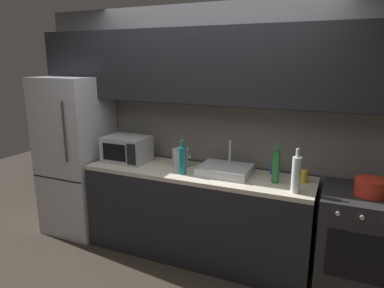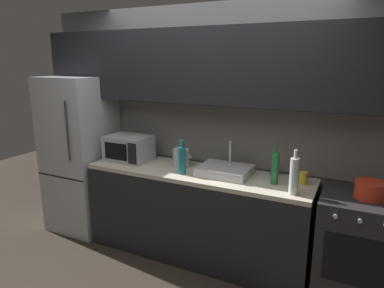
{
  "view_description": "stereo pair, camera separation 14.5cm",
  "coord_description": "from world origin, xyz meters",
  "px_view_note": "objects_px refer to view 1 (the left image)",
  "views": [
    {
      "loc": [
        1.26,
        -2.05,
        1.96
      ],
      "look_at": [
        -0.05,
        0.9,
        1.17
      ],
      "focal_mm": 32.29,
      "sensor_mm": 36.0,
      "label": 1
    },
    {
      "loc": [
        1.39,
        -1.99,
        1.96
      ],
      "look_at": [
        -0.05,
        0.9,
        1.17
      ],
      "focal_mm": 32.29,
      "sensor_mm": 36.0,
      "label": 2
    }
  ],
  "objects_px": {
    "wine_bottle_green": "(276,167)",
    "cooking_pot": "(371,187)",
    "mug_blue": "(274,170)",
    "mug_yellow": "(303,176)",
    "microwave": "(127,149)",
    "refrigerator": "(77,155)",
    "wine_bottle_teal": "(182,160)",
    "wine_bottle_clear": "(296,174)",
    "kettle": "(180,158)",
    "oven_range": "(356,244)"
  },
  "relations": [
    {
      "from": "kettle",
      "to": "cooking_pot",
      "type": "xyz_separation_m",
      "value": [
        1.72,
        -0.07,
        -0.02
      ]
    },
    {
      "from": "kettle",
      "to": "mug_yellow",
      "type": "distance_m",
      "value": 1.2
    },
    {
      "from": "mug_yellow",
      "to": "cooking_pot",
      "type": "relative_size",
      "value": 0.45
    },
    {
      "from": "kettle",
      "to": "mug_blue",
      "type": "distance_m",
      "value": 0.93
    },
    {
      "from": "kettle",
      "to": "mug_blue",
      "type": "relative_size",
      "value": 2.36
    },
    {
      "from": "refrigerator",
      "to": "microwave",
      "type": "bearing_deg",
      "value": 1.55
    },
    {
      "from": "wine_bottle_teal",
      "to": "wine_bottle_green",
      "type": "height_order",
      "value": "wine_bottle_green"
    },
    {
      "from": "kettle",
      "to": "wine_bottle_teal",
      "type": "distance_m",
      "value": 0.23
    },
    {
      "from": "refrigerator",
      "to": "microwave",
      "type": "height_order",
      "value": "refrigerator"
    },
    {
      "from": "refrigerator",
      "to": "wine_bottle_clear",
      "type": "xyz_separation_m",
      "value": [
        2.45,
        -0.18,
        0.17
      ]
    },
    {
      "from": "microwave",
      "to": "wine_bottle_clear",
      "type": "relative_size",
      "value": 1.24
    },
    {
      "from": "refrigerator",
      "to": "mug_yellow",
      "type": "distance_m",
      "value": 2.48
    },
    {
      "from": "cooking_pot",
      "to": "wine_bottle_teal",
      "type": "bearing_deg",
      "value": -175.61
    },
    {
      "from": "kettle",
      "to": "mug_yellow",
      "type": "xyz_separation_m",
      "value": [
        1.19,
        0.03,
        -0.04
      ]
    },
    {
      "from": "microwave",
      "to": "mug_blue",
      "type": "xyz_separation_m",
      "value": [
        1.52,
        0.2,
        -0.09
      ]
    },
    {
      "from": "wine_bottle_teal",
      "to": "microwave",
      "type": "bearing_deg",
      "value": 168.89
    },
    {
      "from": "refrigerator",
      "to": "wine_bottle_teal",
      "type": "xyz_separation_m",
      "value": [
        1.4,
        -0.12,
        0.15
      ]
    },
    {
      "from": "kettle",
      "to": "wine_bottle_teal",
      "type": "height_order",
      "value": "wine_bottle_teal"
    },
    {
      "from": "mug_blue",
      "to": "wine_bottle_green",
      "type": "bearing_deg",
      "value": -76.89
    },
    {
      "from": "kettle",
      "to": "wine_bottle_clear",
      "type": "distance_m",
      "value": 1.19
    },
    {
      "from": "refrigerator",
      "to": "wine_bottle_green",
      "type": "xyz_separation_m",
      "value": [
        2.26,
        -0.01,
        0.16
      ]
    },
    {
      "from": "oven_range",
      "to": "wine_bottle_clear",
      "type": "xyz_separation_m",
      "value": [
        -0.5,
        -0.18,
        0.61
      ]
    },
    {
      "from": "refrigerator",
      "to": "wine_bottle_green",
      "type": "relative_size",
      "value": 5.02
    },
    {
      "from": "kettle",
      "to": "mug_yellow",
      "type": "height_order",
      "value": "kettle"
    },
    {
      "from": "oven_range",
      "to": "mug_yellow",
      "type": "xyz_separation_m",
      "value": [
        -0.47,
        0.1,
        0.5
      ]
    },
    {
      "from": "oven_range",
      "to": "wine_bottle_teal",
      "type": "height_order",
      "value": "wine_bottle_teal"
    },
    {
      "from": "wine_bottle_clear",
      "to": "mug_blue",
      "type": "relative_size",
      "value": 4.19
    },
    {
      "from": "oven_range",
      "to": "kettle",
      "type": "height_order",
      "value": "kettle"
    },
    {
      "from": "microwave",
      "to": "mug_yellow",
      "type": "height_order",
      "value": "microwave"
    },
    {
      "from": "microwave",
      "to": "mug_blue",
      "type": "bearing_deg",
      "value": 7.34
    },
    {
      "from": "mug_blue",
      "to": "wine_bottle_teal",
      "type": "bearing_deg",
      "value": -157.19
    },
    {
      "from": "wine_bottle_green",
      "to": "cooking_pot",
      "type": "bearing_deg",
      "value": 1.01
    },
    {
      "from": "refrigerator",
      "to": "mug_blue",
      "type": "height_order",
      "value": "refrigerator"
    },
    {
      "from": "cooking_pot",
      "to": "wine_bottle_green",
      "type": "bearing_deg",
      "value": -178.99
    },
    {
      "from": "mug_blue",
      "to": "mug_yellow",
      "type": "xyz_separation_m",
      "value": [
        0.28,
        -0.12,
        0.01
      ]
    },
    {
      "from": "kettle",
      "to": "wine_bottle_teal",
      "type": "bearing_deg",
      "value": -59.4
    },
    {
      "from": "microwave",
      "to": "wine_bottle_teal",
      "type": "xyz_separation_m",
      "value": [
        0.72,
        -0.14,
        0.0
      ]
    },
    {
      "from": "cooking_pot",
      "to": "refrigerator",
      "type": "bearing_deg",
      "value": -180.0
    },
    {
      "from": "refrigerator",
      "to": "cooking_pot",
      "type": "bearing_deg",
      "value": 0.0
    },
    {
      "from": "microwave",
      "to": "kettle",
      "type": "height_order",
      "value": "microwave"
    },
    {
      "from": "mug_blue",
      "to": "mug_yellow",
      "type": "distance_m",
      "value": 0.3
    },
    {
      "from": "wine_bottle_green",
      "to": "mug_blue",
      "type": "xyz_separation_m",
      "value": [
        -0.05,
        0.23,
        -0.1
      ]
    },
    {
      "from": "oven_range",
      "to": "wine_bottle_teal",
      "type": "relative_size",
      "value": 2.73
    },
    {
      "from": "microwave",
      "to": "wine_bottle_clear",
      "type": "height_order",
      "value": "wine_bottle_clear"
    },
    {
      "from": "mug_blue",
      "to": "cooking_pot",
      "type": "bearing_deg",
      "value": -14.95
    },
    {
      "from": "oven_range",
      "to": "wine_bottle_green",
      "type": "height_order",
      "value": "wine_bottle_green"
    },
    {
      "from": "microwave",
      "to": "kettle",
      "type": "distance_m",
      "value": 0.61
    },
    {
      "from": "microwave",
      "to": "wine_bottle_teal",
      "type": "distance_m",
      "value": 0.73
    },
    {
      "from": "mug_yellow",
      "to": "mug_blue",
      "type": "bearing_deg",
      "value": 157.04
    },
    {
      "from": "refrigerator",
      "to": "wine_bottle_clear",
      "type": "bearing_deg",
      "value": -4.26
    }
  ]
}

